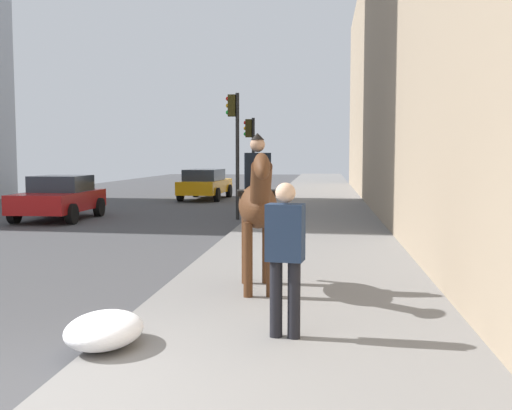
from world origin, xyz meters
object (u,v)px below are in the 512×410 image
(car_near_lane, at_px, (59,197))
(car_mid_lane, at_px, (205,183))
(pedestrian_greeting, at_px, (285,249))
(traffic_light_far_curb, at_px, (251,148))
(mounted_horse_near, at_px, (258,203))
(traffic_light_near_curb, at_px, (235,136))

(car_near_lane, bearing_deg, car_mid_lane, 161.05)
(pedestrian_greeting, bearing_deg, car_mid_lane, 21.37)
(traffic_light_far_curb, bearing_deg, mounted_horse_near, -172.59)
(car_near_lane, bearing_deg, traffic_light_far_curb, 127.65)
(car_mid_lane, bearing_deg, mounted_horse_near, -164.49)
(car_near_lane, relative_size, traffic_light_near_curb, 0.95)
(mounted_horse_near, height_order, traffic_light_far_curb, traffic_light_far_curb)
(car_near_lane, distance_m, traffic_light_near_curb, 6.07)
(car_near_lane, distance_m, car_mid_lane, 9.82)
(pedestrian_greeting, bearing_deg, car_near_lane, 41.59)
(mounted_horse_near, distance_m, traffic_light_far_curb, 14.80)
(pedestrian_greeting, bearing_deg, traffic_light_near_curb, 18.68)
(car_mid_lane, xyz_separation_m, traffic_light_far_curb, (-4.71, -2.77, 1.63))
(car_mid_lane, bearing_deg, traffic_light_far_curb, -147.65)
(pedestrian_greeting, xyz_separation_m, traffic_light_near_curb, (12.92, 2.49, 1.64))
(traffic_light_near_curb, relative_size, traffic_light_far_curb, 1.16)
(traffic_light_near_curb, distance_m, traffic_light_far_curb, 3.95)
(mounted_horse_near, bearing_deg, pedestrian_greeting, 4.27)
(pedestrian_greeting, distance_m, traffic_light_near_curb, 13.26)
(traffic_light_far_curb, bearing_deg, pedestrian_greeting, -171.73)
(mounted_horse_near, xyz_separation_m, car_near_lane, (9.99, 7.63, -0.68))
(traffic_light_far_curb, bearing_deg, traffic_light_near_curb, 179.39)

